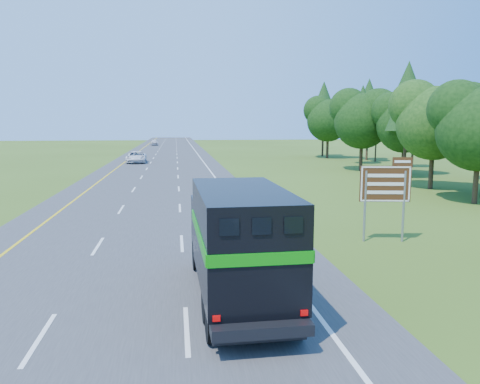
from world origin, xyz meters
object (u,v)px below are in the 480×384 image
(horse_truck, at_px, (238,240))
(exit_sign, at_px, (386,187))
(white_suv, at_px, (136,157))
(far_car, at_px, (154,142))

(horse_truck, relative_size, exit_sign, 2.04)
(horse_truck, bearing_deg, white_suv, 96.81)
(exit_sign, bearing_deg, horse_truck, -130.57)
(horse_truck, relative_size, far_car, 1.81)
(white_suv, xyz_separation_m, far_car, (0.10, 53.70, -0.04))
(horse_truck, height_order, far_car, horse_truck)
(horse_truck, distance_m, white_suv, 52.75)
(horse_truck, relative_size, white_suv, 1.41)
(exit_sign, bearing_deg, far_car, 108.29)
(white_suv, distance_m, exit_sign, 48.34)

